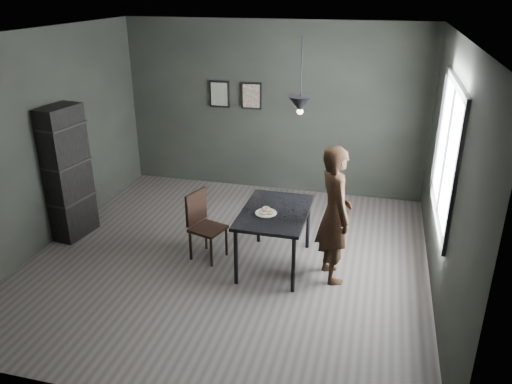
% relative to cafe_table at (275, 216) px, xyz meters
% --- Properties ---
extents(ground, '(5.00, 5.00, 0.00)m').
position_rel_cafe_table_xyz_m(ground, '(-0.60, 0.00, -0.67)').
color(ground, '#3B3633').
rests_on(ground, ground).
extents(back_wall, '(5.00, 0.10, 2.80)m').
position_rel_cafe_table_xyz_m(back_wall, '(-0.60, 2.50, 0.73)').
color(back_wall, black).
rests_on(back_wall, ground).
extents(ceiling, '(5.00, 5.00, 0.02)m').
position_rel_cafe_table_xyz_m(ceiling, '(-0.60, 0.00, 2.13)').
color(ceiling, silver).
rests_on(ceiling, ground).
extents(window_assembly, '(0.04, 1.96, 1.56)m').
position_rel_cafe_table_xyz_m(window_assembly, '(1.87, 0.20, 0.93)').
color(window_assembly, white).
rests_on(window_assembly, ground).
extents(cafe_table, '(0.80, 1.20, 0.75)m').
position_rel_cafe_table_xyz_m(cafe_table, '(0.00, 0.00, 0.00)').
color(cafe_table, black).
rests_on(cafe_table, ground).
extents(white_plate, '(0.23, 0.23, 0.01)m').
position_rel_cafe_table_xyz_m(white_plate, '(-0.08, -0.12, 0.08)').
color(white_plate, white).
rests_on(white_plate, cafe_table).
extents(donut_pile, '(0.18, 0.18, 0.08)m').
position_rel_cafe_table_xyz_m(donut_pile, '(-0.08, -0.12, 0.12)').
color(donut_pile, beige).
rests_on(donut_pile, white_plate).
extents(woman, '(0.62, 0.72, 1.67)m').
position_rel_cafe_table_xyz_m(woman, '(0.73, -0.10, 0.16)').
color(woman, black).
rests_on(woman, ground).
extents(wood_chair, '(0.48, 0.48, 0.89)m').
position_rel_cafe_table_xyz_m(wood_chair, '(-0.93, -0.02, -0.17)').
color(wood_chair, black).
rests_on(wood_chair, ground).
extents(shelf_unit, '(0.43, 0.66, 1.84)m').
position_rel_cafe_table_xyz_m(shelf_unit, '(-2.92, 0.11, 0.25)').
color(shelf_unit, black).
rests_on(shelf_unit, ground).
extents(pendant_lamp, '(0.28, 0.28, 0.86)m').
position_rel_cafe_table_xyz_m(pendant_lamp, '(0.25, 0.10, 1.38)').
color(pendant_lamp, black).
rests_on(pendant_lamp, ground).
extents(framed_print_left, '(0.34, 0.04, 0.44)m').
position_rel_cafe_table_xyz_m(framed_print_left, '(-1.50, 2.47, 0.93)').
color(framed_print_left, black).
rests_on(framed_print_left, ground).
extents(framed_print_right, '(0.34, 0.04, 0.44)m').
position_rel_cafe_table_xyz_m(framed_print_right, '(-0.95, 2.47, 0.93)').
color(framed_print_right, black).
rests_on(framed_print_right, ground).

